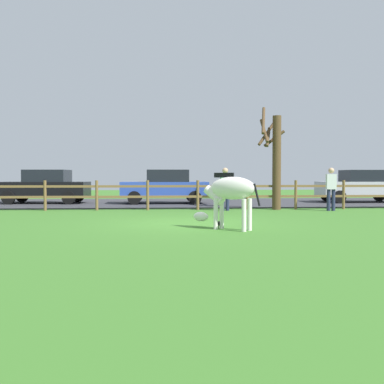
{
  "coord_description": "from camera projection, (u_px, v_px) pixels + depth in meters",
  "views": [
    {
      "loc": [
        -0.82,
        -12.92,
        1.34
      ],
      "look_at": [
        0.16,
        0.57,
        0.86
      ],
      "focal_mm": 43.15,
      "sensor_mm": 36.0,
      "label": 1
    }
  ],
  "objects": [
    {
      "name": "parked_car_blue",
      "position": [
        165.0,
        186.0,
        21.38
      ],
      "size": [
        4.0,
        1.88,
        1.56
      ],
      "color": "#2D4CAD",
      "rests_on": "parking_asphalt"
    },
    {
      "name": "ground_plane",
      "position": [
        188.0,
        223.0,
        12.98
      ],
      "size": [
        60.0,
        60.0,
        0.0
      ],
      "primitive_type": "plane",
      "color": "#3D7528"
    },
    {
      "name": "visitor_right_of_tree",
      "position": [
        331.0,
        187.0,
        17.5
      ],
      "size": [
        0.38,
        0.26,
        1.64
      ],
      "color": "#232847",
      "rests_on": "ground_plane"
    },
    {
      "name": "paddock_fence",
      "position": [
        173.0,
        193.0,
        17.92
      ],
      "size": [
        21.57,
        0.11,
        1.16
      ],
      "color": "brown",
      "rests_on": "ground_plane"
    },
    {
      "name": "bare_tree",
      "position": [
        275.0,
        157.0,
        18.13
      ],
      "size": [
        1.18,
        1.3,
        4.11
      ],
      "color": "#513A23",
      "rests_on": "ground_plane"
    },
    {
      "name": "parking_asphalt",
      "position": [
        176.0,
        203.0,
        22.25
      ],
      "size": [
        28.0,
        7.4,
        0.05
      ],
      "primitive_type": "cube",
      "color": "#38383D",
      "rests_on": "ground_plane"
    },
    {
      "name": "parked_car_black",
      "position": [
        45.0,
        186.0,
        21.46
      ],
      "size": [
        4.1,
        2.09,
        1.56
      ],
      "color": "black",
      "rests_on": "parking_asphalt"
    },
    {
      "name": "zebra",
      "position": [
        230.0,
        192.0,
        11.38
      ],
      "size": [
        1.59,
        1.4,
        1.41
      ],
      "color": "white",
      "rests_on": "ground_plane"
    },
    {
      "name": "crow_on_grass",
      "position": [
        219.0,
        223.0,
        11.73
      ],
      "size": [
        0.21,
        0.1,
        0.2
      ],
      "color": "black",
      "rests_on": "ground_plane"
    },
    {
      "name": "parked_car_silver",
      "position": [
        361.0,
        186.0,
        22.32
      ],
      "size": [
        4.02,
        1.92,
        1.56
      ],
      "color": "#B7BABF",
      "rests_on": "parking_asphalt"
    },
    {
      "name": "visitor_left_of_tree",
      "position": [
        225.0,
        187.0,
        17.59
      ],
      "size": [
        0.37,
        0.23,
        1.64
      ],
      "color": "#232847",
      "rests_on": "ground_plane"
    }
  ]
}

